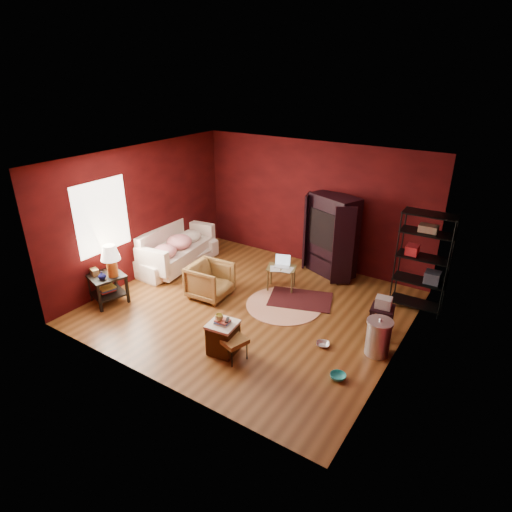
{
  "coord_description": "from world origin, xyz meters",
  "views": [
    {
      "loc": [
        3.97,
        -5.86,
        4.25
      ],
      "look_at": [
        0.0,
        0.2,
        1.0
      ],
      "focal_mm": 30.0,
      "sensor_mm": 36.0,
      "label": 1
    }
  ],
  "objects_px": {
    "wire_shelving": "(424,258)",
    "sofa": "(176,250)",
    "side_table": "(109,269)",
    "hamper": "(223,337)",
    "armchair": "(210,279)",
    "tv_armoire": "(332,234)",
    "laptop_desk": "(282,269)"
  },
  "relations": [
    {
      "from": "sofa",
      "to": "armchair",
      "type": "distance_m",
      "value": 1.69
    },
    {
      "from": "armchair",
      "to": "side_table",
      "type": "bearing_deg",
      "value": 125.05
    },
    {
      "from": "armchair",
      "to": "side_table",
      "type": "relative_size",
      "value": 0.64
    },
    {
      "from": "sofa",
      "to": "wire_shelving",
      "type": "relative_size",
      "value": 1.07
    },
    {
      "from": "armchair",
      "to": "tv_armoire",
      "type": "height_order",
      "value": "tv_armoire"
    },
    {
      "from": "side_table",
      "to": "tv_armoire",
      "type": "height_order",
      "value": "tv_armoire"
    },
    {
      "from": "sofa",
      "to": "tv_armoire",
      "type": "relative_size",
      "value": 1.15
    },
    {
      "from": "tv_armoire",
      "to": "wire_shelving",
      "type": "xyz_separation_m",
      "value": [
        2.01,
        -0.48,
        0.12
      ]
    },
    {
      "from": "laptop_desk",
      "to": "tv_armoire",
      "type": "xyz_separation_m",
      "value": [
        0.53,
        1.21,
        0.49
      ]
    },
    {
      "from": "side_table",
      "to": "tv_armoire",
      "type": "distance_m",
      "value": 4.61
    },
    {
      "from": "hamper",
      "to": "wire_shelving",
      "type": "relative_size",
      "value": 0.33
    },
    {
      "from": "sofa",
      "to": "side_table",
      "type": "height_order",
      "value": "side_table"
    },
    {
      "from": "armchair",
      "to": "hamper",
      "type": "bearing_deg",
      "value": -139.52
    },
    {
      "from": "armchair",
      "to": "laptop_desk",
      "type": "xyz_separation_m",
      "value": [
        1.02,
        1.06,
        0.05
      ]
    },
    {
      "from": "wire_shelving",
      "to": "sofa",
      "type": "bearing_deg",
      "value": -169.47
    },
    {
      "from": "side_table",
      "to": "wire_shelving",
      "type": "distance_m",
      "value": 5.86
    },
    {
      "from": "tv_armoire",
      "to": "hamper",
      "type": "bearing_deg",
      "value": -72.3
    },
    {
      "from": "wire_shelving",
      "to": "tv_armoire",
      "type": "bearing_deg",
      "value": 164.98
    },
    {
      "from": "sofa",
      "to": "side_table",
      "type": "xyz_separation_m",
      "value": [
        0.08,
        -1.9,
        0.32
      ]
    },
    {
      "from": "sofa",
      "to": "tv_armoire",
      "type": "xyz_separation_m",
      "value": [
        3.09,
        1.58,
        0.53
      ]
    },
    {
      "from": "armchair",
      "to": "laptop_desk",
      "type": "height_order",
      "value": "armchair"
    },
    {
      "from": "side_table",
      "to": "hamper",
      "type": "relative_size",
      "value": 1.94
    },
    {
      "from": "armchair",
      "to": "wire_shelving",
      "type": "height_order",
      "value": "wire_shelving"
    },
    {
      "from": "wire_shelving",
      "to": "armchair",
      "type": "bearing_deg",
      "value": -154.92
    },
    {
      "from": "side_table",
      "to": "laptop_desk",
      "type": "relative_size",
      "value": 1.7
    },
    {
      "from": "armchair",
      "to": "laptop_desk",
      "type": "bearing_deg",
      "value": -48.47
    },
    {
      "from": "tv_armoire",
      "to": "wire_shelving",
      "type": "relative_size",
      "value": 0.93
    },
    {
      "from": "sofa",
      "to": "laptop_desk",
      "type": "xyz_separation_m",
      "value": [
        2.56,
        0.37,
        0.04
      ]
    },
    {
      "from": "sofa",
      "to": "wire_shelving",
      "type": "distance_m",
      "value": 5.25
    },
    {
      "from": "hamper",
      "to": "tv_armoire",
      "type": "relative_size",
      "value": 0.35
    },
    {
      "from": "armchair",
      "to": "wire_shelving",
      "type": "distance_m",
      "value": 4.04
    },
    {
      "from": "sofa",
      "to": "laptop_desk",
      "type": "distance_m",
      "value": 2.58
    }
  ]
}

